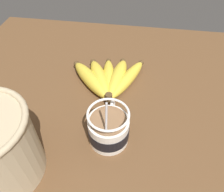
# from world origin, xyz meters

# --- Properties ---
(table) EXTENTS (1.14, 1.14, 0.03)m
(table) POSITION_xyz_m (0.00, 0.00, 0.02)
(table) COLOR brown
(table) RESTS_ON ground
(coffee_mug) EXTENTS (0.14, 0.10, 0.15)m
(coffee_mug) POSITION_xyz_m (-0.02, -0.00, 0.07)
(coffee_mug) COLOR white
(coffee_mug) RESTS_ON table
(banana_bunch) EXTENTS (0.21, 0.25, 0.04)m
(banana_bunch) POSITION_xyz_m (0.18, 0.04, 0.05)
(banana_bunch) COLOR #4C381E
(banana_bunch) RESTS_ON table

